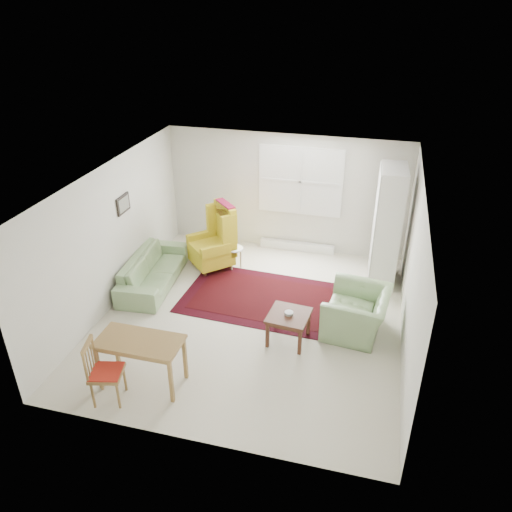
% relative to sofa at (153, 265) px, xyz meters
% --- Properties ---
extents(room, '(5.04, 5.54, 2.51)m').
position_rel_sofa_xyz_m(room, '(2.12, -0.41, 0.85)').
color(room, beige).
rests_on(room, ground).
extents(rug, '(2.94, 1.98, 0.03)m').
position_rel_sofa_xyz_m(rug, '(2.13, 0.01, -0.39)').
color(rug, black).
rests_on(rug, ground).
extents(sofa, '(0.96, 2.08, 0.82)m').
position_rel_sofa_xyz_m(sofa, '(0.00, 0.00, 0.00)').
color(sofa, '#7C9B67').
rests_on(sofa, ground).
extents(armchair, '(1.10, 1.22, 0.87)m').
position_rel_sofa_xyz_m(armchair, '(3.85, -0.54, 0.03)').
color(armchair, '#7C9B67').
rests_on(armchair, ground).
extents(wingback_chair, '(1.12, 1.12, 1.33)m').
position_rel_sofa_xyz_m(wingback_chair, '(0.85, 0.89, 0.26)').
color(wingback_chair, gold).
rests_on(wingback_chair, ground).
extents(coffee_table, '(0.68, 0.68, 0.51)m').
position_rel_sofa_xyz_m(coffee_table, '(2.83, -1.08, -0.15)').
color(coffee_table, '#452315').
rests_on(coffee_table, ground).
extents(stool, '(0.42, 0.42, 0.46)m').
position_rel_sofa_xyz_m(stool, '(1.32, 0.97, -0.18)').
color(stool, white).
rests_on(stool, ground).
extents(cabinet, '(0.51, 0.92, 2.26)m').
position_rel_sofa_xyz_m(cabinet, '(4.20, 1.27, 0.72)').
color(cabinet, silver).
rests_on(cabinet, ground).
extents(desk, '(1.19, 0.60, 0.75)m').
position_rel_sofa_xyz_m(desk, '(1.02, -2.55, -0.03)').
color(desk, olive).
rests_on(desk, ground).
extents(desk_chair, '(0.51, 0.51, 0.96)m').
position_rel_sofa_xyz_m(desk_chair, '(0.71, -2.97, 0.07)').
color(desk_chair, olive).
rests_on(desk_chair, ground).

